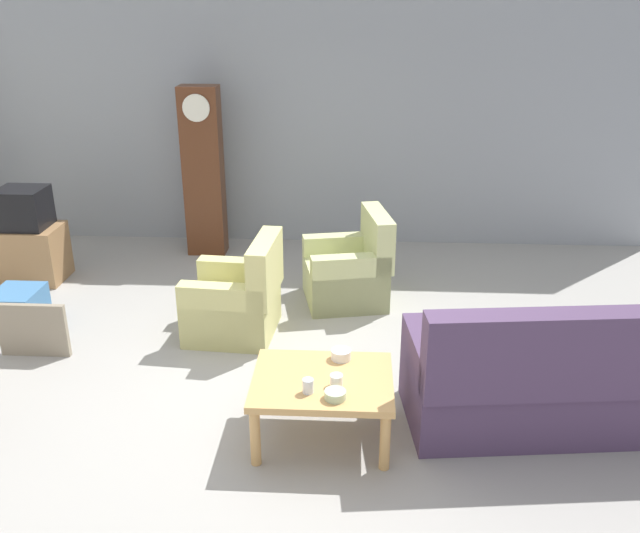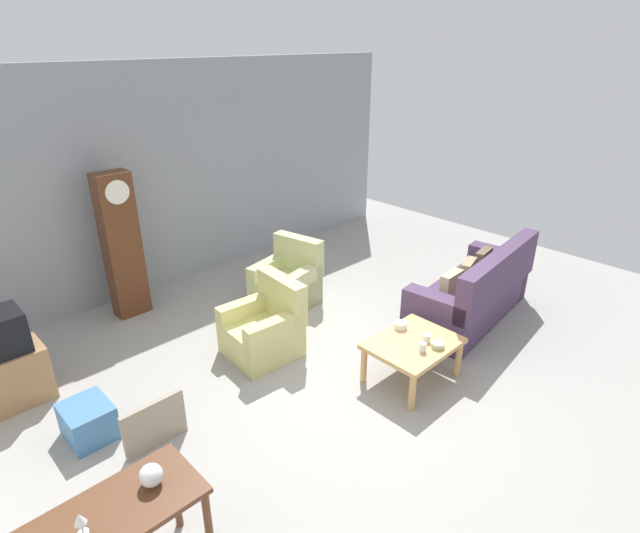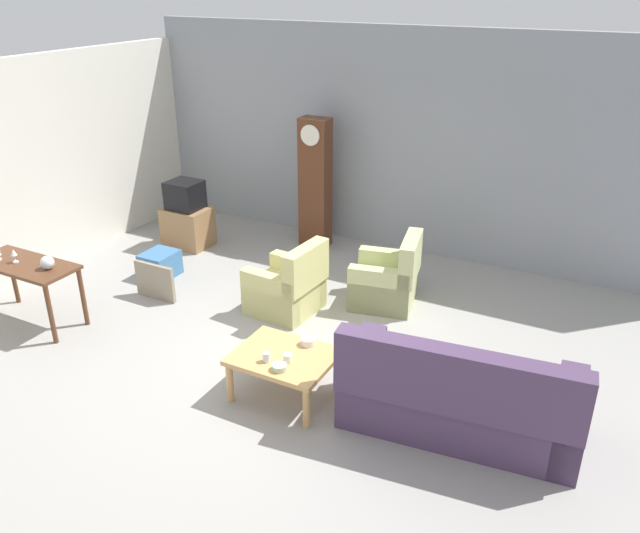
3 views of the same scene
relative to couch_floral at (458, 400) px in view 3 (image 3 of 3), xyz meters
The scene contains 19 objects.
ground_plane 2.08m from the couch_floral, behind, with size 10.40×10.40×0.00m, color #999691.
garage_door_wall 4.54m from the couch_floral, 117.66° to the left, with size 8.40×0.16×3.20m, color gray.
pegboard_wall_left 6.36m from the couch_floral, behind, with size 0.12×6.40×2.88m, color silver.
couch_floral is the anchor object (origin of this frame).
armchair_olive_near 2.82m from the couch_floral, 153.23° to the left, with size 0.85×0.82×0.92m.
armchair_olive_far 2.53m from the couch_floral, 126.64° to the left, with size 0.93×0.90×0.92m.
coffee_table_wood 1.68m from the couch_floral, behind, with size 0.96×0.76×0.47m.
console_table_dark 5.10m from the couch_floral, behind, with size 1.30×0.56×0.77m.
grandfather_clock 4.66m from the couch_floral, 134.21° to the left, with size 0.44×0.30×1.95m.
tv_stand_cabinet 5.48m from the couch_floral, 154.29° to the left, with size 0.68×0.52×0.60m, color #997047.
tv_crt 5.50m from the couch_floral, 154.29° to the left, with size 0.48×0.44×0.42m, color black.
framed_picture_leaning 4.26m from the couch_floral, 169.66° to the left, with size 0.60×0.05×0.48m, color gray.
storage_box_blue 4.78m from the couch_floral, 164.00° to the left, with size 0.41×0.47×0.35m, color teal.
glass_dome_cloche 4.74m from the couch_floral, behind, with size 0.16×0.16×0.16m, color silver.
cup_white_porcelain 1.61m from the couch_floral, 167.81° to the right, with size 0.09×0.09×0.09m, color white.
cup_blue_rimmed 1.81m from the couch_floral, 166.35° to the right, with size 0.07×0.07×0.10m, color silver.
bowl_white_stacked 1.55m from the couch_floral, behind, with size 0.14×0.14×0.07m, color white.
bowl_shallow_green 1.65m from the couch_floral, 162.77° to the right, with size 0.14×0.14×0.06m, color #B2C69E.
wine_glass_short 5.22m from the couch_floral, behind, with size 0.07×0.07×0.17m.
Camera 3 is at (3.09, -4.94, 3.81)m, focal length 35.52 mm.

